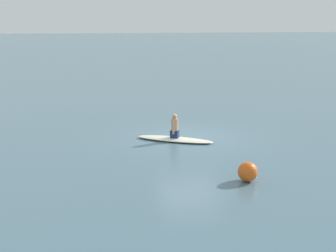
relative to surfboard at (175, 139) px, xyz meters
name	(u,v)px	position (x,y,z in m)	size (l,w,h in m)	color
ground_plane	(190,137)	(0.41, -0.74, -0.06)	(400.00, 400.00, 0.00)	slate
surfboard	(175,139)	(0.00, 0.00, 0.00)	(3.05, 0.74, 0.13)	silver
person_paddler	(175,127)	(0.00, 0.00, 0.49)	(0.39, 0.40, 0.94)	navy
buoy_marker	(248,172)	(-4.88, -0.92, 0.22)	(0.58, 0.58, 0.58)	#E55919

